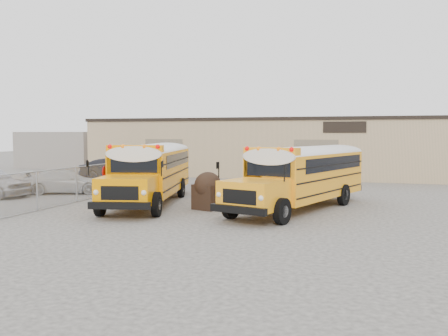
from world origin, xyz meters
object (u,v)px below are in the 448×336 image
(school_bus_left, at_px, (173,161))
(tarp_bundle, at_px, (208,190))
(school_bus_right, at_px, (351,165))
(car_white, at_px, (66,182))
(car_dark, at_px, (117,170))

(school_bus_left, distance_m, tarp_bundle, 8.81)
(school_bus_left, bearing_deg, tarp_bundle, -56.14)
(school_bus_right, bearing_deg, tarp_bundle, -128.93)
(car_white, bearing_deg, school_bus_left, -74.45)
(car_white, bearing_deg, school_bus_right, -98.97)
(school_bus_right, distance_m, tarp_bundle, 9.41)
(school_bus_right, height_order, car_white, school_bus_right)
(car_white, relative_size, car_dark, 0.91)
(school_bus_left, height_order, school_bus_right, school_bus_left)
(car_dark, bearing_deg, car_white, 177.52)
(tarp_bundle, relative_size, car_white, 0.37)
(school_bus_left, bearing_deg, car_white, -141.19)
(school_bus_left, distance_m, school_bus_right, 10.78)
(car_dark, bearing_deg, school_bus_right, -110.67)
(school_bus_right, bearing_deg, car_dark, 168.54)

